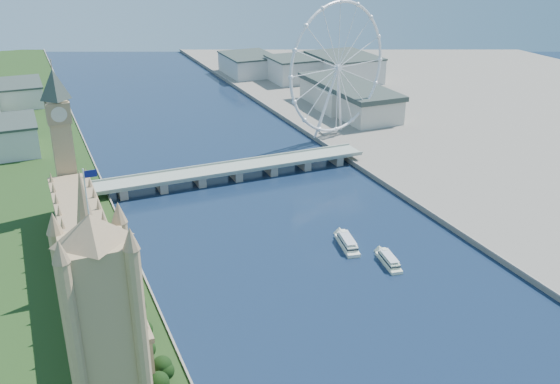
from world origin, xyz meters
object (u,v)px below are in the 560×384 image
tour_boat_near (347,247)px  tour_boat_far (389,264)px  victoria_tower (104,327)px  london_eye (338,68)px

tour_boat_near → tour_boat_far: (12.30, -28.93, 0.00)m
victoria_tower → london_eye: size_ratio=0.90×
london_eye → tour_boat_near: 225.49m
london_eye → tour_boat_far: 246.38m
tour_boat_near → london_eye: bearing=75.5°
london_eye → tour_boat_near: london_eye is taller
london_eye → tour_boat_far: size_ratio=4.28×
tour_boat_far → victoria_tower: bearing=-146.1°
victoria_tower → tour_boat_far: 197.32m
victoria_tower → tour_boat_near: size_ratio=3.43×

